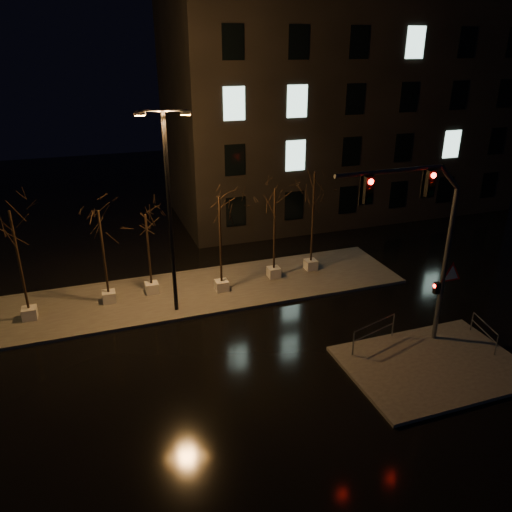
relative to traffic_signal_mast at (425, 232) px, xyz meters
name	(u,v)px	position (x,y,z in m)	size (l,w,h in m)	color
ground	(229,355)	(-7.51, 1.89, -5.21)	(90.00, 90.00, 0.00)	black
median	(197,292)	(-7.51, 7.89, -5.14)	(22.00, 5.00, 0.15)	#484540
sidewalk_corner	(433,365)	(-0.01, -1.61, -5.14)	(7.00, 5.00, 0.15)	#484540
building	(337,109)	(6.49, 19.89, 2.29)	(25.00, 12.00, 15.00)	black
tree_0	(14,236)	(-15.52, 7.62, -0.95)	(1.80, 1.80, 5.42)	silver
tree_1	(101,232)	(-11.90, 8.11, -1.36)	(1.80, 1.80, 4.88)	silver
tree_2	(147,233)	(-9.74, 8.40, -1.76)	(1.80, 1.80, 4.35)	silver
tree_3	(220,218)	(-6.27, 7.47, -1.12)	(1.80, 1.80, 5.20)	silver
tree_4	(275,209)	(-3.12, 8.12, -1.15)	(1.80, 1.80, 5.15)	silver
tree_5	(314,194)	(-0.77, 8.39, -0.66)	(1.80, 1.80, 5.80)	silver
traffic_signal_mast	(425,232)	(0.00, 0.00, 0.00)	(6.31, 0.30, 7.71)	#575A5E
streetlight_main	(169,202)	(-8.89, 6.24, 0.33)	(2.33, 0.77, 9.35)	black
guard_rail_a	(374,330)	(-1.58, 0.39, -4.34)	(2.44, 0.80, 1.10)	#575A5E
guard_rail_b	(484,330)	(2.99, -0.96, -4.46)	(0.45, 1.93, 0.93)	#575A5E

